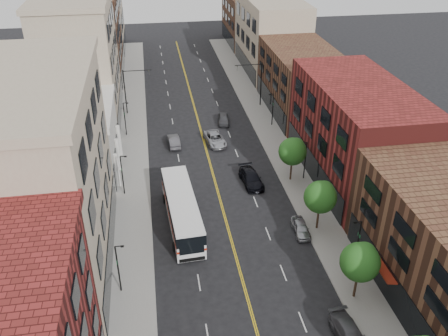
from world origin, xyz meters
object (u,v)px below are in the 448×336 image
car_lane_c (224,119)px  car_parked_mid (350,335)px  city_bus (182,208)px  car_parked_far (301,228)px  car_lane_behind (174,141)px  car_lane_a (251,178)px  car_lane_b (215,139)px

car_lane_c → car_parked_mid: bearing=-77.8°
city_bus → car_parked_mid: bearing=-59.7°
car_parked_mid → car_lane_c: bearing=89.1°
car_parked_far → car_lane_c: size_ratio=0.91×
car_parked_mid → car_lane_behind: car_lane_behind is taller
car_lane_behind → car_lane_a: (8.64, -11.73, 0.06)m
car_parked_mid → car_lane_c: size_ratio=1.18×
car_parked_far → car_lane_a: size_ratio=0.71×
car_lane_behind → car_lane_b: size_ratio=0.80×
car_lane_behind → car_lane_c: car_lane_behind is taller
city_bus → car_lane_a: city_bus is taller
car_parked_mid → car_lane_behind: 37.96m
city_bus → car_lane_behind: size_ratio=3.09×
car_lane_a → car_lane_c: size_ratio=1.28×
car_parked_far → car_lane_behind: bearing=120.2°
city_bus → car_parked_mid: size_ratio=2.74×
city_bus → car_parked_far: city_bus is taller
car_parked_far → car_lane_a: car_lane_a is taller
car_parked_mid → car_lane_a: bearing=91.1°
city_bus → car_lane_behind: (0.37, 18.49, -1.26)m
car_lane_a → car_lane_c: 18.01m
city_bus → car_lane_c: 26.21m
city_bus → car_parked_mid: city_bus is taller
car_parked_mid → car_lane_a: car_lane_a is taller
city_bus → car_lane_c: size_ratio=3.22×
car_parked_mid → car_lane_b: size_ratio=0.91×
car_parked_far → city_bus: bearing=165.5°
car_parked_far → car_lane_behind: 25.06m
car_lane_a → car_parked_far: bearing=-78.6°
car_parked_mid → car_lane_a: 24.63m
city_bus → car_parked_far: size_ratio=3.54×
car_parked_far → car_lane_a: bearing=108.8°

